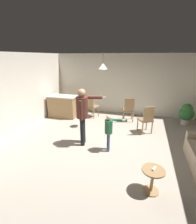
# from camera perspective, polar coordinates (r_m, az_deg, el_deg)

# --- Properties ---
(ground) EXTENTS (7.68, 7.68, 0.00)m
(ground) POSITION_cam_1_polar(r_m,az_deg,el_deg) (5.12, 3.06, -11.42)
(ground) COLOR #9E9384
(wall_back) EXTENTS (6.40, 0.10, 2.70)m
(wall_back) POSITION_cam_1_polar(r_m,az_deg,el_deg) (7.69, 8.77, 9.33)
(wall_back) COLOR silver
(wall_back) RESTS_ON ground
(wall_left) EXTENTS (0.10, 6.40, 2.70)m
(wall_left) POSITION_cam_1_polar(r_m,az_deg,el_deg) (6.13, -27.35, 5.13)
(wall_left) COLOR silver
(wall_left) RESTS_ON ground
(kitchen_counter) EXTENTS (1.26, 0.66, 0.95)m
(kitchen_counter) POSITION_cam_1_polar(r_m,az_deg,el_deg) (7.45, -11.95, 1.97)
(kitchen_counter) COLOR #99754C
(kitchen_counter) RESTS_ON ground
(side_table_by_couch) EXTENTS (0.44, 0.44, 0.52)m
(side_table_by_couch) POSITION_cam_1_polar(r_m,az_deg,el_deg) (3.60, 18.26, -20.82)
(side_table_by_couch) COLOR #99754C
(side_table_by_couch) RESTS_ON ground
(person_adult) EXTENTS (0.79, 0.61, 1.71)m
(person_adult) POSITION_cam_1_polar(r_m,az_deg,el_deg) (4.80, -5.32, 0.32)
(person_adult) COLOR black
(person_adult) RESTS_ON ground
(person_child) EXTENTS (0.55, 0.36, 1.08)m
(person_child) POSITION_cam_1_polar(r_m,az_deg,el_deg) (4.58, 3.82, -5.85)
(person_child) COLOR #384260
(person_child) RESTS_ON ground
(dining_chair_by_counter) EXTENTS (0.51, 0.51, 1.00)m
(dining_chair_by_counter) POSITION_cam_1_polar(r_m,az_deg,el_deg) (6.83, 10.52, 1.12)
(dining_chair_by_counter) COLOR #99754C
(dining_chair_by_counter) RESTS_ON ground
(dining_chair_near_wall) EXTENTS (0.54, 0.54, 1.00)m
(dining_chair_near_wall) POSITION_cam_1_polar(r_m,az_deg,el_deg) (7.21, -2.12, 2.36)
(dining_chair_near_wall) COLOR #99754C
(dining_chair_near_wall) RESTS_ON ground
(dining_chair_centre_back) EXTENTS (0.58, 0.58, 1.00)m
(dining_chair_centre_back) POSITION_cam_1_polar(r_m,az_deg,el_deg) (5.89, 16.40, -2.20)
(dining_chair_centre_back) COLOR #99754C
(dining_chair_centre_back) RESTS_ON ground
(potted_plant_corner) EXTENTS (0.56, 0.56, 0.85)m
(potted_plant_corner) POSITION_cam_1_polar(r_m,az_deg,el_deg) (7.28, 28.21, -0.37)
(potted_plant_corner) COLOR #B7B2AD
(potted_plant_corner) RESTS_ON ground
(spare_remote_on_table) EXTENTS (0.09, 0.13, 0.04)m
(spare_remote_on_table) POSITION_cam_1_polar(r_m,az_deg,el_deg) (3.49, 18.84, -17.97)
(spare_remote_on_table) COLOR white
(spare_remote_on_table) RESTS_ON side_table_by_couch
(ceiling_light_pendant) EXTENTS (0.32, 0.32, 0.55)m
(ceiling_light_pendant) POSITION_cam_1_polar(r_m,az_deg,el_deg) (5.87, 1.72, 15.57)
(ceiling_light_pendant) COLOR silver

